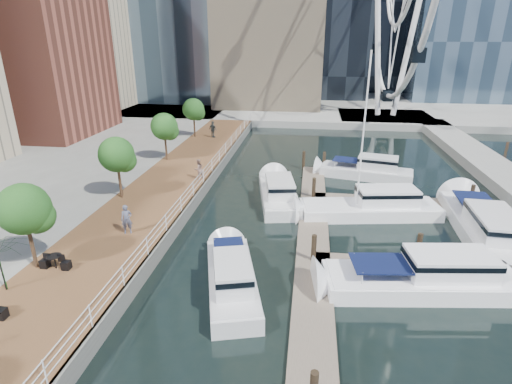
{
  "coord_description": "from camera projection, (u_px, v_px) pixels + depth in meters",
  "views": [
    {
      "loc": [
        2.43,
        -12.38,
        12.18
      ],
      "look_at": [
        -0.77,
        11.2,
        3.0
      ],
      "focal_mm": 28.0,
      "sensor_mm": 36.0,
      "label": 1
    }
  ],
  "objects": [
    {
      "name": "boardwalk",
      "position": [
        158.0,
        199.0,
        30.95
      ],
      "size": [
        6.0,
        60.0,
        1.0
      ],
      "primitive_type": "cube",
      "color": "brown",
      "rests_on": "ground"
    },
    {
      "name": "moored_yachts",
      "position": [
        371.0,
        224.0,
        27.94
      ],
      "size": [
        19.52,
        32.75,
        11.5
      ],
      "color": "white",
      "rests_on": "ground"
    },
    {
      "name": "street_trees",
      "position": [
        116.0,
        155.0,
        28.97
      ],
      "size": [
        2.6,
        42.6,
        4.6
      ],
      "color": "#3F2B1C",
      "rests_on": "ground"
    },
    {
      "name": "floating_docks",
      "position": [
        396.0,
        245.0,
        24.18
      ],
      "size": [
        16.0,
        34.0,
        2.6
      ],
      "color": "#6D6051",
      "rests_on": "ground"
    },
    {
      "name": "pier",
      "position": [
        385.0,
        118.0,
        62.27
      ],
      "size": [
        14.0,
        12.0,
        1.0
      ],
      "primitive_type": "cube",
      "color": "gray",
      "rests_on": "ground"
    },
    {
      "name": "ground",
      "position": [
        238.0,
        361.0,
        16.13
      ],
      "size": [
        520.0,
        520.0,
        0.0
      ],
      "primitive_type": "plane",
      "color": "black",
      "rests_on": "ground"
    },
    {
      "name": "pedestrian_far",
      "position": [
        213.0,
        129.0,
        47.91
      ],
      "size": [
        1.22,
        1.0,
        1.95
      ],
      "primitive_type": "imported",
      "rotation": [
        0.0,
        0.0,
        2.59
      ],
      "color": "#333B3F",
      "rests_on": "boardwalk"
    },
    {
      "name": "pedestrian_near",
      "position": [
        127.0,
        219.0,
        24.21
      ],
      "size": [
        0.78,
        0.65,
        1.83
      ],
      "primitive_type": "imported",
      "rotation": [
        0.0,
        0.0,
        0.37
      ],
      "color": "#4B4F65",
      "rests_on": "boardwalk"
    },
    {
      "name": "seawall",
      "position": [
        195.0,
        201.0,
        30.58
      ],
      "size": [
        0.25,
        60.0,
        1.0
      ],
      "primitive_type": "cube",
      "color": "#595954",
      "rests_on": "ground"
    },
    {
      "name": "land_far",
      "position": [
        303.0,
        84.0,
        110.26
      ],
      "size": [
        200.0,
        114.0,
        1.0
      ],
      "primitive_type": "cube",
      "color": "gray",
      "rests_on": "ground"
    },
    {
      "name": "pedestrian_mid",
      "position": [
        198.0,
        169.0,
        33.65
      ],
      "size": [
        1.03,
        1.08,
        1.75
      ],
      "primitive_type": "imported",
      "rotation": [
        0.0,
        0.0,
        -2.2
      ],
      "color": "#88685E",
      "rests_on": "boardwalk"
    },
    {
      "name": "railing",
      "position": [
        193.0,
        189.0,
        30.22
      ],
      "size": [
        0.1,
        60.0,
        1.05
      ],
      "primitive_type": null,
      "color": "white",
      "rests_on": "boardwalk"
    },
    {
      "name": "yacht_foreground",
      "position": [
        421.0,
        290.0,
        20.69
      ],
      "size": [
        11.29,
        4.28,
        2.15
      ],
      "primitive_type": null,
      "rotation": [
        0.0,
        0.0,
        1.69
      ],
      "color": "white",
      "rests_on": "ground"
    }
  ]
}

